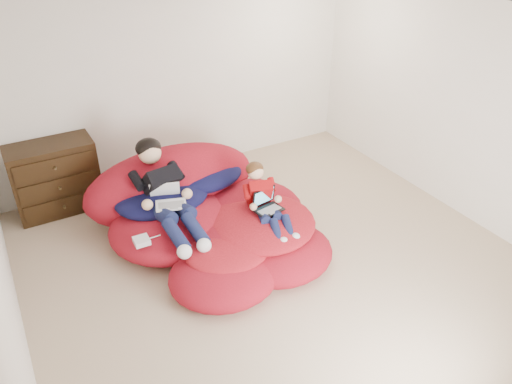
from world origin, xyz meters
The scene contains 9 objects.
room_shell centered at (0.00, 0.00, 0.22)m, with size 5.10×5.10×2.77m.
dresser centered at (-1.78, 2.24, 0.45)m, with size 0.99×0.56×0.89m.
beanbag_pile centered at (-0.43, 0.84, 0.28)m, with size 2.39×2.49×0.93m.
cream_pillow centered at (-1.05, 1.58, 0.62)m, with size 0.48×0.31×0.31m, color silver.
older_boy centered at (-0.85, 0.96, 0.70)m, with size 0.43×1.38×0.78m.
younger_boy centered at (0.07, 0.38, 0.60)m, with size 0.34×0.87×0.61m.
laptop_white centered at (-0.85, 0.83, 0.64)m, with size 0.37×0.42×0.22m.
laptop_black centered at (0.07, 0.33, 0.55)m, with size 0.32×0.28×0.22m.
power_adapter centered at (-1.27, 0.53, 0.42)m, with size 0.15×0.15×0.06m, color silver.
Camera 1 is at (-2.24, -3.53, 3.45)m, focal length 35.00 mm.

